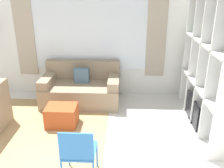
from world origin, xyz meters
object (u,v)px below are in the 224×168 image
couch_main (81,89)px  ottoman (62,116)px  folding_chair (78,151)px  shelving_unit (209,68)px

couch_main → ottoman: size_ratio=2.99×
ottoman → folding_chair: bearing=-68.2°
couch_main → folding_chair: (0.38, -2.54, 0.20)m
shelving_unit → folding_chair: (-2.10, -1.62, -0.64)m
shelving_unit → ottoman: (-2.69, -0.14, -0.96)m
shelving_unit → folding_chair: 2.73m
couch_main → ottoman: bearing=-101.4°
couch_main → folding_chair: size_ratio=2.00×
ottoman → shelving_unit: bearing=3.0°
shelving_unit → couch_main: bearing=159.6°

